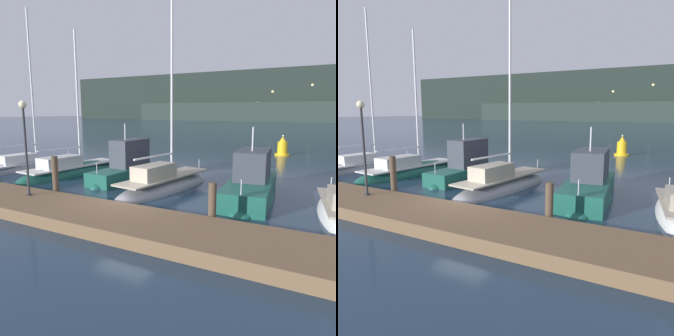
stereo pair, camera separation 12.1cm
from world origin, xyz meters
The scene contains 12 objects.
ground_plane centered at (0.00, 0.00, 0.00)m, with size 400.00×400.00×0.00m, color #1E3347.
dock centered at (0.00, -2.14, 0.23)m, with size 31.34×2.80×0.45m, color brown.
mooring_pile_1 centered at (-3.81, -0.49, 1.00)m, with size 0.28×0.28×1.99m, color #4C3D2D.
mooring_pile_2 centered at (3.81, -0.49, 0.79)m, with size 0.28×0.28×1.58m, color #4C3D2D.
sailboat_berth_1 centered at (-11.68, 4.27, 0.11)m, with size 2.69×7.33×11.55m.
sailboat_berth_2 centered at (-7.53, 4.23, 0.11)m, with size 2.82×8.10×9.70m.
motorboat_berth_3 centered at (-3.54, 4.56, 0.42)m, with size 1.83×5.66×3.93m.
sailboat_berth_4 centered at (-0.30, 3.40, 0.16)m, with size 2.79×7.46×10.71m.
motorboat_berth_5 centered at (3.99, 3.97, 0.42)m, with size 2.89×6.78×3.84m.
channel_buoy centered at (2.61, 20.24, 0.69)m, with size 1.31×1.31×1.88m.
dock_lamppost centered at (-4.02, -1.78, 3.12)m, with size 0.32×0.32×3.99m.
hillside_backdrop centered at (-0.55, 131.10, 9.52)m, with size 240.00×23.00×20.60m.
Camera 1 is at (7.75, -10.85, 4.00)m, focal length 35.00 mm.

